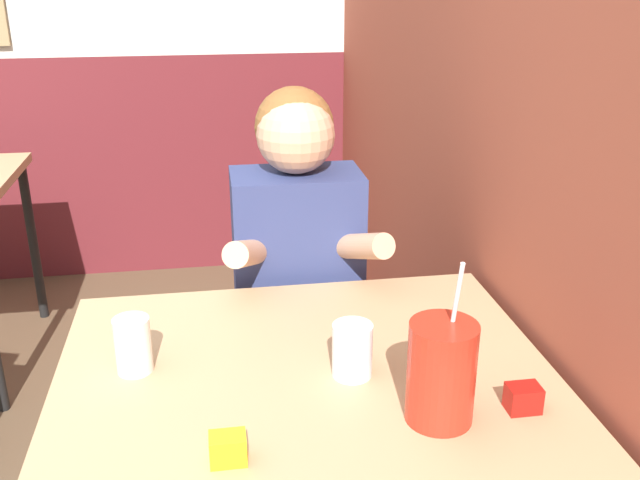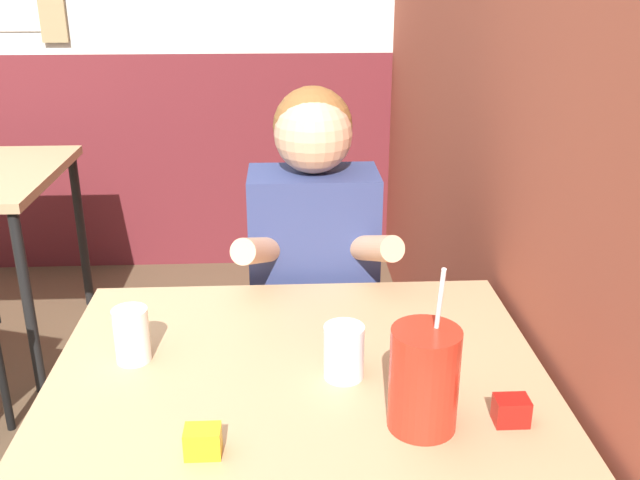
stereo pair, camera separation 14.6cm
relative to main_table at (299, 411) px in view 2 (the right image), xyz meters
The scene contains 8 objects.
brick_wall_right 1.34m from the main_table, 62.21° to the left, with size 0.08×4.65×2.70m.
main_table is the anchor object (origin of this frame).
person_seated 0.60m from the main_table, 84.86° to the left, with size 0.42×0.40×1.23m.
cocktail_pitcher 0.30m from the main_table, 34.37° to the right, with size 0.12×0.12×0.31m.
glass_near_pitcher 0.15m from the main_table, 13.03° to the left, with size 0.08×0.08×0.11m.
glass_center 0.37m from the main_table, 162.84° to the left, with size 0.07×0.07×0.11m.
condiment_ketchup 0.41m from the main_table, 21.45° to the right, with size 0.06×0.04×0.05m.
condiment_mustard 0.28m from the main_table, 128.36° to the right, with size 0.06×0.04×0.05m.
Camera 2 is at (0.91, -0.89, 1.52)m, focal length 40.00 mm.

